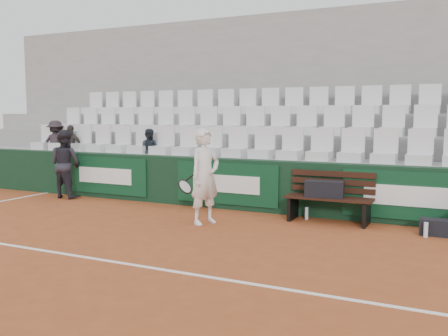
% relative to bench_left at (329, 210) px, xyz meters
% --- Properties ---
extents(ground, '(80.00, 80.00, 0.00)m').
position_rel_bench_left_xyz_m(ground, '(-1.93, -3.55, -0.23)').
color(ground, '#9A4722').
rests_on(ground, ground).
extents(court_baseline, '(18.00, 0.06, 0.01)m').
position_rel_bench_left_xyz_m(court_baseline, '(-1.93, -3.55, -0.22)').
color(court_baseline, white).
rests_on(court_baseline, ground).
extents(back_barrier, '(18.00, 0.34, 1.00)m').
position_rel_bench_left_xyz_m(back_barrier, '(-1.86, 0.45, 0.28)').
color(back_barrier, '#10311C').
rests_on(back_barrier, ground).
extents(grandstand_tier_front, '(18.00, 0.95, 1.00)m').
position_rel_bench_left_xyz_m(grandstand_tier_front, '(-1.93, 1.08, 0.28)').
color(grandstand_tier_front, '#979794').
rests_on(grandstand_tier_front, ground).
extents(grandstand_tier_mid, '(18.00, 0.95, 1.45)m').
position_rel_bench_left_xyz_m(grandstand_tier_mid, '(-1.93, 2.03, 0.50)').
color(grandstand_tier_mid, gray).
rests_on(grandstand_tier_mid, ground).
extents(grandstand_tier_back, '(18.00, 0.95, 1.90)m').
position_rel_bench_left_xyz_m(grandstand_tier_back, '(-1.93, 2.98, 0.72)').
color(grandstand_tier_back, '#969693').
rests_on(grandstand_tier_back, ground).
extents(grandstand_rear_wall, '(18.00, 0.30, 4.40)m').
position_rel_bench_left_xyz_m(grandstand_rear_wall, '(-1.93, 3.60, 1.98)').
color(grandstand_rear_wall, gray).
rests_on(grandstand_rear_wall, ground).
extents(seat_row_front, '(11.90, 0.44, 0.63)m').
position_rel_bench_left_xyz_m(seat_row_front, '(-1.93, 0.90, 1.09)').
color(seat_row_front, silver).
rests_on(seat_row_front, grandstand_tier_front).
extents(seat_row_mid, '(11.90, 0.44, 0.63)m').
position_rel_bench_left_xyz_m(seat_row_mid, '(-1.93, 1.85, 1.54)').
color(seat_row_mid, silver).
rests_on(seat_row_mid, grandstand_tier_mid).
extents(seat_row_back, '(11.90, 0.44, 0.63)m').
position_rel_bench_left_xyz_m(seat_row_back, '(-1.93, 2.80, 1.99)').
color(seat_row_back, silver).
rests_on(seat_row_back, grandstand_tier_back).
extents(bench_left, '(1.50, 0.56, 0.45)m').
position_rel_bench_left_xyz_m(bench_left, '(0.00, 0.00, 0.00)').
color(bench_left, black).
rests_on(bench_left, ground).
extents(sports_bag_left, '(0.69, 0.38, 0.28)m').
position_rel_bench_left_xyz_m(sports_bag_left, '(-0.07, -0.04, 0.37)').
color(sports_bag_left, black).
rests_on(sports_bag_left, bench_left).
extents(sports_bag_ground, '(0.42, 0.26, 0.26)m').
position_rel_bench_left_xyz_m(sports_bag_ground, '(1.72, -0.21, -0.10)').
color(sports_bag_ground, black).
rests_on(sports_bag_ground, ground).
extents(water_bottle_near, '(0.06, 0.06, 0.23)m').
position_rel_bench_left_xyz_m(water_bottle_near, '(-0.41, 0.06, -0.11)').
color(water_bottle_near, silver).
rests_on(water_bottle_near, ground).
extents(water_bottle_far, '(0.07, 0.07, 0.23)m').
position_rel_bench_left_xyz_m(water_bottle_far, '(1.61, -0.41, -0.11)').
color(water_bottle_far, silver).
rests_on(water_bottle_far, ground).
extents(tennis_player, '(0.79, 0.70, 1.65)m').
position_rel_bench_left_xyz_m(tennis_player, '(-1.90, -1.02, 0.60)').
color(tennis_player, silver).
rests_on(tennis_player, ground).
extents(ball_kid, '(0.76, 0.60, 1.54)m').
position_rel_bench_left_xyz_m(ball_kid, '(-6.02, -0.01, 0.55)').
color(ball_kid, '#212129').
rests_on(ball_kid, ground).
extents(spectator_a, '(0.83, 0.56, 1.18)m').
position_rel_bench_left_xyz_m(spectator_a, '(-7.23, 0.95, 1.37)').
color(spectator_a, black).
rests_on(spectator_a, grandstand_tier_front).
extents(spectator_b, '(0.67, 0.38, 1.07)m').
position_rel_bench_left_xyz_m(spectator_b, '(-6.73, 0.95, 1.31)').
color(spectator_b, '#36302B').
rests_on(spectator_b, grandstand_tier_front).
extents(spectator_c, '(0.60, 0.54, 1.01)m').
position_rel_bench_left_xyz_m(spectator_c, '(-4.42, 0.95, 1.28)').
color(spectator_c, black).
rests_on(spectator_c, grandstand_tier_front).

